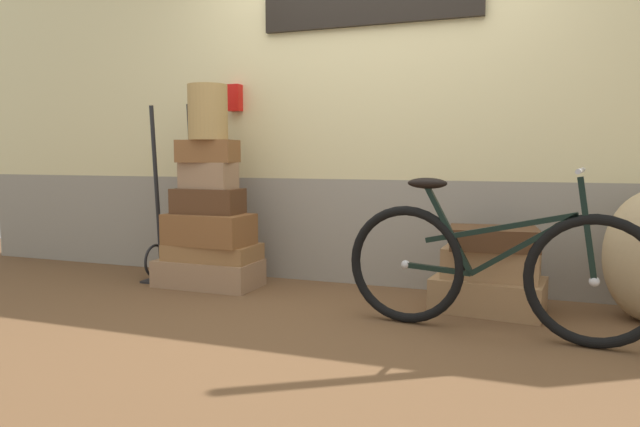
{
  "coord_description": "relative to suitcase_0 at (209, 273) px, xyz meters",
  "views": [
    {
      "loc": [
        1.09,
        -3.23,
        0.94
      ],
      "look_at": [
        -0.19,
        0.24,
        0.57
      ],
      "focal_mm": 32.29,
      "sensor_mm": 36.0,
      "label": 1
    }
  ],
  "objects": [
    {
      "name": "suitcase_3",
      "position": [
        -0.01,
        0.02,
        0.52
      ],
      "size": [
        0.49,
        0.28,
        0.18
      ],
      "primitive_type": "cube",
      "rotation": [
        0.0,
        0.0,
        0.03
      ],
      "color": "#4C2D19",
      "rests_on": "suitcase_2"
    },
    {
      "name": "suitcase_1",
      "position": [
        0.03,
        0.02,
        0.15
      ],
      "size": [
        0.65,
        0.37,
        0.12
      ],
      "primitive_type": "cube",
      "rotation": [
        0.0,
        0.0,
        0.0
      ],
      "color": "olive",
      "rests_on": "suitcase_0"
    },
    {
      "name": "station_building",
      "position": [
        1.09,
        0.53,
        1.25
      ],
      "size": [
        7.17,
        0.74,
        2.69
      ],
      "color": "gray",
      "rests_on": "ground"
    },
    {
      "name": "suitcase_6",
      "position": [
        1.94,
        0.01,
        0.01
      ],
      "size": [
        0.68,
        0.49,
        0.2
      ],
      "primitive_type": "cube",
      "rotation": [
        0.0,
        0.0,
        -0.11
      ],
      "color": "#9E754C",
      "rests_on": "ground"
    },
    {
      "name": "ground",
      "position": [
        1.08,
        -0.32,
        -0.13
      ],
      "size": [
        9.17,
        5.2,
        0.06
      ],
      "primitive_type": "cube",
      "color": "brown"
    },
    {
      "name": "suitcase_0",
      "position": [
        0.0,
        0.0,
        0.0
      ],
      "size": [
        0.74,
        0.39,
        0.19
      ],
      "primitive_type": "cube",
      "rotation": [
        0.0,
        0.0,
        -0.01
      ],
      "color": "#937051",
      "rests_on": "ground"
    },
    {
      "name": "suitcase_4",
      "position": [
        -0.01,
        0.04,
        0.7
      ],
      "size": [
        0.41,
        0.23,
        0.19
      ],
      "primitive_type": "cube",
      "rotation": [
        0.0,
        0.0,
        -0.08
      ],
      "color": "#937051",
      "rests_on": "suitcase_3"
    },
    {
      "name": "suitcase_5",
      "position": [
        -0.01,
        0.03,
        0.87
      ],
      "size": [
        0.43,
        0.27,
        0.16
      ],
      "primitive_type": "cube",
      "rotation": [
        0.0,
        0.0,
        0.1
      ],
      "color": "brown",
      "rests_on": "suitcase_4"
    },
    {
      "name": "suitcase_7",
      "position": [
        1.95,
        0.04,
        0.2
      ],
      "size": [
        0.57,
        0.38,
        0.18
      ],
      "primitive_type": "cube",
      "rotation": [
        0.0,
        0.0,
        -0.05
      ],
      "color": "#9E754C",
      "rests_on": "suitcase_6"
    },
    {
      "name": "luggage_trolley",
      "position": [
        -0.35,
        0.1,
        0.23
      ],
      "size": [
        0.4,
        0.35,
        1.31
      ],
      "color": "black",
      "rests_on": "ground"
    },
    {
      "name": "suitcase_8",
      "position": [
        1.96,
        -0.01,
        0.35
      ],
      "size": [
        0.54,
        0.4,
        0.13
      ],
      "primitive_type": "cube",
      "rotation": [
        0.0,
        0.0,
        0.11
      ],
      "color": "#4C2D19",
      "rests_on": "suitcase_7"
    },
    {
      "name": "suitcase_2",
      "position": [
        0.02,
        -0.01,
        0.32
      ],
      "size": [
        0.62,
        0.38,
        0.22
      ],
      "primitive_type": "cube",
      "rotation": [
        0.0,
        0.0,
        -0.06
      ],
      "color": "brown",
      "rests_on": "suitcase_1"
    },
    {
      "name": "bicycle",
      "position": [
        1.99,
        -0.47,
        0.26
      ],
      "size": [
        1.61,
        0.46,
        0.88
      ],
      "color": "black",
      "rests_on": "ground"
    },
    {
      "name": "wicker_basket",
      "position": [
        0.01,
        0.02,
        1.15
      ],
      "size": [
        0.28,
        0.28,
        0.38
      ],
      "primitive_type": "cylinder",
      "color": "#A8844C",
      "rests_on": "suitcase_5"
    }
  ]
}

